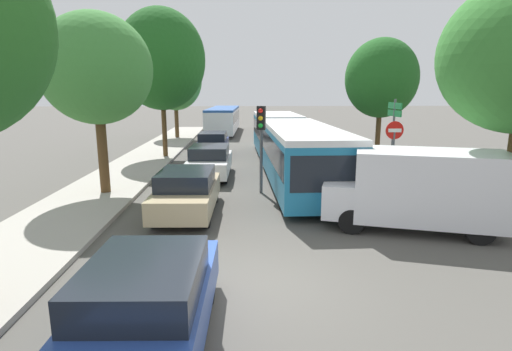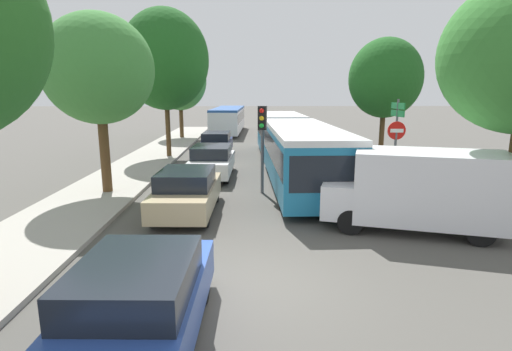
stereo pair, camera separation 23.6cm
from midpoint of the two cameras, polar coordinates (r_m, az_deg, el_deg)
name	(u,v)px [view 2 (the right image)]	position (r m, az deg, el deg)	size (l,w,h in m)	color
ground_plane	(251,287)	(8.53, 0.11, -15.66)	(200.00, 200.00, 0.00)	#4F4C47
kerb_strip_left	(149,159)	(24.04, -14.76, 2.29)	(3.20, 40.95, 0.14)	#9E998E
articulated_bus	(291,141)	(20.18, 5.35, 4.86)	(2.97, 17.23, 2.55)	teal
city_bus_rear	(229,118)	(38.63, -3.77, 8.15)	(2.92, 11.22, 2.40)	silver
queued_car_blue	(139,304)	(6.66, -15.39, -17.26)	(1.93, 4.33, 1.49)	#284799
queued_car_tan	(187,191)	(13.19, -9.33, -2.27)	(1.91, 4.29, 1.47)	tan
queued_car_white	(212,161)	(18.68, -5.93, 2.05)	(1.94, 4.34, 1.49)	white
queued_car_navy	(217,144)	(25.17, -5.39, 4.57)	(1.87, 4.19, 1.44)	navy
white_van	(420,189)	(12.30, 22.91, -1.74)	(5.35, 3.29, 2.31)	silver
traffic_light	(262,130)	(15.39, 1.34, 6.54)	(0.37, 0.39, 3.40)	#56595E
no_entry_sign	(395,146)	(16.41, 19.69, 4.00)	(0.70, 0.08, 2.82)	#56595E
direction_sign_post	(397,122)	(19.50, 19.81, 7.16)	(0.12, 1.40, 3.60)	#56595E
tree_left_mid	(98,69)	(16.12, -21.22, 13.94)	(4.04, 4.04, 6.76)	#51381E
tree_left_far	(165,60)	(24.33, -12.61, 15.85)	(5.03, 5.03, 8.58)	#51381E
tree_left_distant	(180,82)	(34.10, -10.65, 13.02)	(4.35, 4.35, 7.25)	#51381E
tree_right_mid	(385,78)	(23.40, 18.27, 13.05)	(3.93, 3.93, 6.78)	#51381E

